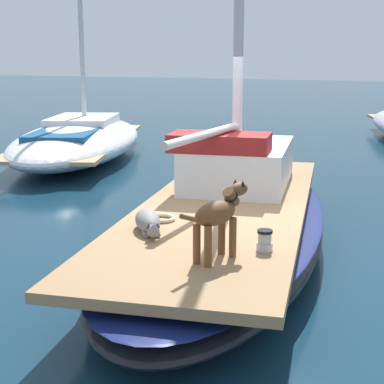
{
  "coord_description": "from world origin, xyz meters",
  "views": [
    {
      "loc": [
        2.76,
        -6.91,
        2.49
      ],
      "look_at": [
        0.0,
        -1.0,
        1.01
      ],
      "focal_mm": 55.66,
      "sensor_mm": 36.0,
      "label": 1
    }
  ],
  "objects_px": {
    "deck_winch": "(265,241)",
    "coiled_rope": "(161,218)",
    "sailboat_main": "(225,227)",
    "moored_boat_port_side": "(78,139)",
    "dog_grey": "(148,222)",
    "dog_brown": "(218,215)"
  },
  "relations": [
    {
      "from": "deck_winch",
      "to": "moored_boat_port_side",
      "type": "bearing_deg",
      "value": 136.01
    },
    {
      "from": "dog_brown",
      "to": "deck_winch",
      "type": "height_order",
      "value": "dog_brown"
    },
    {
      "from": "dog_brown",
      "to": "moored_boat_port_side",
      "type": "distance_m",
      "value": 9.97
    },
    {
      "from": "dog_brown",
      "to": "deck_winch",
      "type": "bearing_deg",
      "value": 52.14
    },
    {
      "from": "sailboat_main",
      "to": "deck_winch",
      "type": "xyz_separation_m",
      "value": [
        1.07,
        -1.64,
        0.42
      ]
    },
    {
      "from": "moored_boat_port_side",
      "to": "sailboat_main",
      "type": "bearing_deg",
      "value": -40.89
    },
    {
      "from": "sailboat_main",
      "to": "deck_winch",
      "type": "relative_size",
      "value": 36.17
    },
    {
      "from": "sailboat_main",
      "to": "moored_boat_port_side",
      "type": "height_order",
      "value": "moored_boat_port_side"
    },
    {
      "from": "dog_brown",
      "to": "moored_boat_port_side",
      "type": "bearing_deg",
      "value": 133.04
    },
    {
      "from": "deck_winch",
      "to": "coiled_rope",
      "type": "height_order",
      "value": "deck_winch"
    },
    {
      "from": "deck_winch",
      "to": "coiled_rope",
      "type": "relative_size",
      "value": 0.65
    },
    {
      "from": "coiled_rope",
      "to": "moored_boat_port_side",
      "type": "xyz_separation_m",
      "value": [
        -5.69,
        6.31,
        -0.19
      ]
    },
    {
      "from": "dog_grey",
      "to": "moored_boat_port_side",
      "type": "height_order",
      "value": "moored_boat_port_side"
    },
    {
      "from": "dog_grey",
      "to": "deck_winch",
      "type": "bearing_deg",
      "value": -4.16
    },
    {
      "from": "deck_winch",
      "to": "moored_boat_port_side",
      "type": "height_order",
      "value": "moored_boat_port_side"
    },
    {
      "from": "sailboat_main",
      "to": "coiled_rope",
      "type": "xyz_separation_m",
      "value": [
        -0.35,
        -1.09,
        0.35
      ]
    },
    {
      "from": "dog_grey",
      "to": "sailboat_main",
      "type": "bearing_deg",
      "value": 80.13
    },
    {
      "from": "dog_grey",
      "to": "dog_brown",
      "type": "bearing_deg",
      "value": -26.31
    },
    {
      "from": "sailboat_main",
      "to": "dog_grey",
      "type": "height_order",
      "value": "dog_grey"
    },
    {
      "from": "deck_winch",
      "to": "sailboat_main",
      "type": "bearing_deg",
      "value": 123.26
    },
    {
      "from": "dog_brown",
      "to": "deck_winch",
      "type": "xyz_separation_m",
      "value": [
        0.32,
        0.41,
        -0.32
      ]
    },
    {
      "from": "sailboat_main",
      "to": "dog_brown",
      "type": "relative_size",
      "value": 8.23
    }
  ]
}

